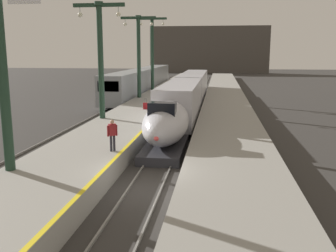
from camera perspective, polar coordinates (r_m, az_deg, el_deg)
ground_plane at (r=17.52m, az=-3.60°, el=-9.76°), size 260.00×260.00×0.00m
platform_left at (r=41.85m, az=-2.48°, el=3.20°), size 4.80×110.00×1.05m
platform_right at (r=41.21m, az=8.69°, el=2.97°), size 4.80×110.00×1.05m
platform_left_safety_stripe at (r=41.44m, az=0.62°, el=3.87°), size 0.20×107.80×0.01m
rail_main_left at (r=44.17m, az=2.37°, el=3.01°), size 0.08×110.00×0.12m
rail_main_right at (r=44.06m, az=4.32°, el=2.97°), size 0.08×110.00×0.12m
rail_secondary_left at (r=45.63m, az=-7.82°, el=3.17°), size 0.08×110.00×0.12m
rail_secondary_right at (r=45.25m, az=-5.99°, el=3.15°), size 0.08×110.00×0.12m
highspeed_train_main at (r=38.89m, az=2.81°, el=4.67°), size 2.92×39.10×3.60m
regional_train_adjacent at (r=57.42m, az=-3.81°, el=6.92°), size 2.85×36.60×3.80m
station_column_near at (r=17.69m, az=-23.80°, el=11.56°), size 4.00×0.68×9.16m
station_column_mid at (r=30.27m, az=-10.15°, el=11.28°), size 4.00×0.68×8.93m
station_column_far at (r=44.04m, az=-4.44°, el=11.49°), size 4.00×0.68×9.22m
station_column_distant at (r=52.82m, az=-2.39°, el=11.80°), size 4.00×0.68×9.87m
passenger_near_edge at (r=34.61m, az=-2.25°, el=4.09°), size 0.50×0.38×1.69m
passenger_mid_platform at (r=20.18m, az=-8.37°, el=-1.03°), size 0.48×0.40×1.69m
rolling_suitcase at (r=35.04m, az=-3.43°, el=3.03°), size 0.40×0.22×0.98m
terminus_back_wall at (r=118.11m, az=6.18°, el=11.35°), size 36.00×2.00×14.00m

